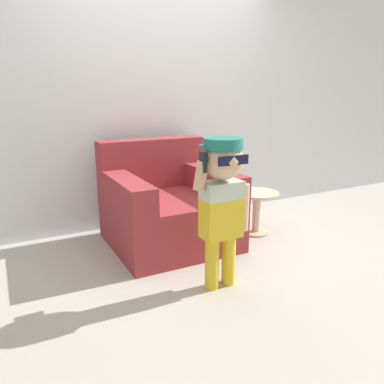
% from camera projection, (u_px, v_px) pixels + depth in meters
% --- Properties ---
extents(ground_plane, '(10.00, 10.00, 0.00)m').
position_uv_depth(ground_plane, '(187.00, 240.00, 3.55)').
color(ground_plane, '#ADA89E').
extents(wall_back, '(10.00, 0.05, 2.60)m').
position_uv_depth(wall_back, '(156.00, 98.00, 3.80)').
color(wall_back, silver).
rests_on(wall_back, ground_plane).
extents(armchair, '(1.04, 1.02, 0.92)m').
position_uv_depth(armchair, '(167.00, 207.00, 3.42)').
color(armchair, maroon).
rests_on(armchair, ground_plane).
extents(person_child, '(0.44, 0.33, 1.07)m').
position_uv_depth(person_child, '(222.00, 190.00, 2.53)').
color(person_child, gold).
rests_on(person_child, ground_plane).
extents(side_table, '(0.42, 0.42, 0.42)m').
position_uv_depth(side_table, '(257.00, 208.00, 3.66)').
color(side_table, beige).
rests_on(side_table, ground_plane).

